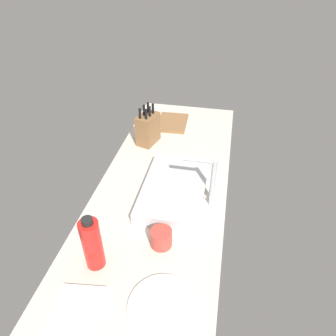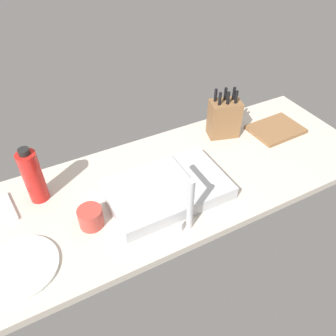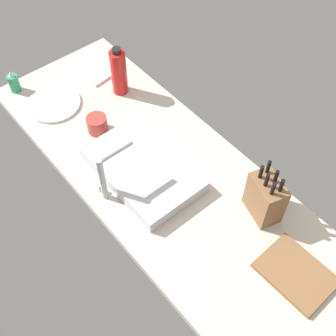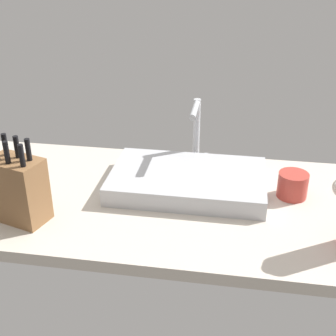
% 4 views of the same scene
% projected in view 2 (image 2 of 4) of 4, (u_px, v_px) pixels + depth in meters
% --- Properties ---
extents(countertop_slab, '(1.82, 0.65, 0.04)m').
position_uv_depth(countertop_slab, '(172.00, 182.00, 1.43)').
color(countertop_slab, beige).
rests_on(countertop_slab, ground).
extents(sink_basin, '(0.47, 0.30, 0.06)m').
position_uv_depth(sink_basin, '(167.00, 189.00, 1.33)').
color(sink_basin, '#B7BABF').
rests_on(sink_basin, countertop_slab).
extents(faucet, '(0.06, 0.16, 0.23)m').
position_uv_depth(faucet, '(187.00, 196.00, 1.15)').
color(faucet, '#B7BABF').
rests_on(faucet, countertop_slab).
extents(knife_block, '(0.16, 0.13, 0.24)m').
position_uv_depth(knife_block, '(224.00, 118.00, 1.60)').
color(knife_block, brown).
rests_on(knife_block, countertop_slab).
extents(cutting_board, '(0.26, 0.20, 0.02)m').
position_uv_depth(cutting_board, '(276.00, 129.00, 1.68)').
color(cutting_board, brown).
rests_on(cutting_board, countertop_slab).
extents(water_bottle, '(0.07, 0.07, 0.25)m').
position_uv_depth(water_bottle, '(33.00, 176.00, 1.26)').
color(water_bottle, red).
rests_on(water_bottle, countertop_slab).
extents(dinner_plate, '(0.25, 0.25, 0.01)m').
position_uv_depth(dinner_plate, '(21.00, 267.00, 1.10)').
color(dinner_plate, silver).
rests_on(dinner_plate, countertop_slab).
extents(coffee_mug, '(0.09, 0.09, 0.08)m').
position_uv_depth(coffee_mug, '(91.00, 217.00, 1.21)').
color(coffee_mug, '#B23D33').
rests_on(coffee_mug, countertop_slab).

